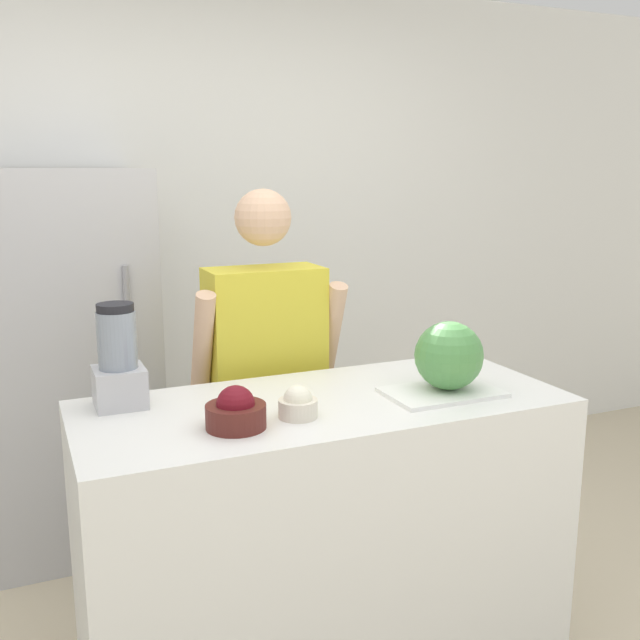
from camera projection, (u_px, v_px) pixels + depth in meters
wall_back at (194, 242)px, 3.64m from camera, size 8.00×0.06×2.60m
counter_island at (324, 540)px, 2.32m from camera, size 1.52×0.65×0.95m
refrigerator at (69, 362)px, 3.13m from camera, size 0.71×0.69×1.67m
person at (266, 397)px, 2.71m from camera, size 0.57×0.26×1.59m
cutting_board at (442, 392)px, 2.28m from camera, size 0.36×0.23×0.01m
watermelon at (449, 356)px, 2.27m from camera, size 0.22×0.22×0.22m
bowl_cherries at (236, 412)px, 1.97m from camera, size 0.17×0.17×0.12m
bowl_cream at (298, 404)px, 2.06m from camera, size 0.11×0.11×0.10m
blender at (118, 362)px, 2.14m from camera, size 0.15×0.15×0.32m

